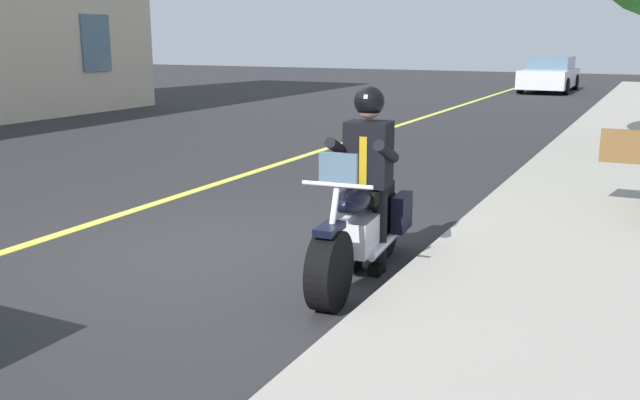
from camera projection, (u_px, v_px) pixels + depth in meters
ground_plane at (218, 254)px, 7.13m from camera, size 80.00×80.00×0.00m
lane_center_stripe at (73, 230)px, 8.00m from camera, size 60.00×0.16×0.01m
motorcycle_main at (361, 230)px, 6.36m from camera, size 2.22×0.73×1.26m
rider_main at (368, 163)px, 6.40m from camera, size 0.66×0.59×1.74m
car_silver at (550, 74)px, 28.25m from camera, size 4.60×1.92×1.40m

